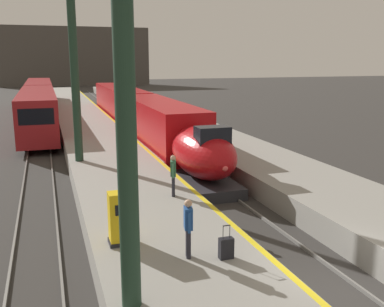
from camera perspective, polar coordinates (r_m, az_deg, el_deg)
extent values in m
plane|color=#33302D|center=(13.44, 18.94, -17.37)|extent=(260.00, 260.00, 0.00)
cube|color=gray|center=(34.54, -12.62, 2.03)|extent=(4.80, 110.00, 1.05)
cube|color=gray|center=(36.25, 0.21, 2.80)|extent=(4.80, 110.00, 1.05)
cube|color=yellow|center=(34.76, -8.92, 3.12)|extent=(0.20, 107.80, 0.01)
cube|color=slate|center=(37.76, -8.06, 2.34)|extent=(0.08, 110.00, 0.12)
cube|color=slate|center=(38.06, -5.84, 2.48)|extent=(0.08, 110.00, 0.12)
cube|color=slate|center=(37.19, -20.42, 1.54)|extent=(0.08, 110.00, 0.12)
cube|color=slate|center=(37.17, -18.11, 1.69)|extent=(0.08, 110.00, 0.12)
ellipsoid|color=#B20F14|center=(22.29, 1.40, 0.19)|extent=(2.78, 6.03, 2.56)
cube|color=#28282D|center=(22.39, 1.65, -3.86)|extent=(2.46, 5.13, 0.55)
cube|color=black|center=(20.84, 2.69, 2.32)|extent=(1.59, 1.00, 0.90)
sphere|color=#F24C4C|center=(19.66, 4.32, -1.94)|extent=(0.28, 0.28, 0.28)
cube|color=#B20F14|center=(30.54, -4.24, 3.92)|extent=(2.90, 14.00, 3.05)
cube|color=black|center=(30.15, -6.88, 4.81)|extent=(0.04, 11.90, 0.80)
cube|color=black|center=(30.85, -1.69, 5.06)|extent=(0.04, 11.90, 0.80)
cube|color=silver|center=(30.76, -4.21, 1.57)|extent=(2.92, 13.30, 0.24)
cube|color=black|center=(26.64, -1.79, -1.22)|extent=(2.03, 2.20, 0.56)
cube|color=black|center=(35.14, -6.01, 2.02)|extent=(2.03, 2.20, 0.56)
cube|color=#B20F14|center=(46.70, -9.35, 6.69)|extent=(2.90, 18.00, 3.05)
cube|color=black|center=(46.45, -11.11, 7.27)|extent=(0.04, 15.84, 0.80)
cube|color=black|center=(46.90, -7.64, 7.44)|extent=(0.04, 15.84, 0.80)
cube|color=black|center=(40.94, -7.86, 3.43)|extent=(2.03, 2.20, 0.56)
cube|color=black|center=(52.91, -10.36, 5.34)|extent=(2.03, 2.20, 0.56)
cube|color=maroon|center=(39.66, -19.45, 5.29)|extent=(2.85, 18.00, 3.30)
cube|color=black|center=(30.69, -19.68, 4.55)|extent=(2.28, 0.08, 1.10)
cube|color=black|center=(39.66, -21.53, 5.86)|extent=(0.04, 15.30, 0.90)
cube|color=black|center=(39.61, -17.48, 6.15)|extent=(0.04, 15.30, 0.90)
cube|color=black|center=(34.24, -19.31, 1.08)|extent=(2.00, 2.00, 0.52)
cube|color=black|center=(45.61, -19.22, 3.74)|extent=(2.00, 2.00, 0.52)
cube|color=maroon|center=(58.18, -19.29, 7.32)|extent=(2.85, 18.00, 3.30)
cylinder|color=#1E3828|center=(9.09, -8.66, 5.21)|extent=(0.44, 0.44, 8.71)
cylinder|color=#1E3828|center=(23.99, -15.12, 10.82)|extent=(0.44, 0.44, 10.02)
cylinder|color=#23232D|center=(12.50, -0.54, -11.44)|extent=(0.13, 0.13, 0.85)
cylinder|color=#23232D|center=(12.34, -0.45, -11.75)|extent=(0.13, 0.13, 0.85)
cube|color=#1E478C|center=(12.14, -0.50, -8.42)|extent=(0.29, 0.42, 0.62)
cylinder|color=#1E478C|center=(12.38, -0.63, -8.24)|extent=(0.09, 0.09, 0.58)
cylinder|color=#1E478C|center=(11.93, -0.36, -9.05)|extent=(0.09, 0.09, 0.58)
sphere|color=tan|center=(12.00, -0.51, -6.54)|extent=(0.22, 0.22, 0.22)
cylinder|color=#23232D|center=(17.76, -2.45, -4.16)|extent=(0.13, 0.13, 0.85)
cylinder|color=#23232D|center=(17.60, -2.45, -4.32)|extent=(0.13, 0.13, 0.85)
cube|color=#336647|center=(17.49, -2.47, -1.93)|extent=(0.32, 0.43, 0.62)
cylinder|color=#336647|center=(17.73, -2.46, -1.90)|extent=(0.09, 0.09, 0.58)
cylinder|color=#336647|center=(17.27, -2.48, -2.29)|extent=(0.09, 0.09, 0.58)
sphere|color=tan|center=(17.39, -2.49, -0.59)|extent=(0.22, 0.22, 0.22)
cube|color=black|center=(12.43, 4.48, -12.23)|extent=(0.40, 0.22, 0.60)
cylinder|color=#262628|center=(12.21, 4.08, -10.25)|extent=(0.02, 0.02, 0.36)
cylinder|color=#262628|center=(12.28, 4.96, -10.12)|extent=(0.02, 0.02, 0.36)
cube|color=#262628|center=(12.17, 4.53, -9.36)|extent=(0.22, 0.03, 0.02)
cube|color=yellow|center=(13.32, -9.28, -8.33)|extent=(0.70, 0.56, 1.60)
cube|color=black|center=(12.93, -9.12, -7.30)|extent=(0.40, 0.02, 0.32)
cube|color=black|center=(13.59, -9.17, -11.25)|extent=(0.76, 0.62, 0.12)
cube|color=#4C4742|center=(111.35, -15.05, 12.14)|extent=(36.00, 2.00, 14.00)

